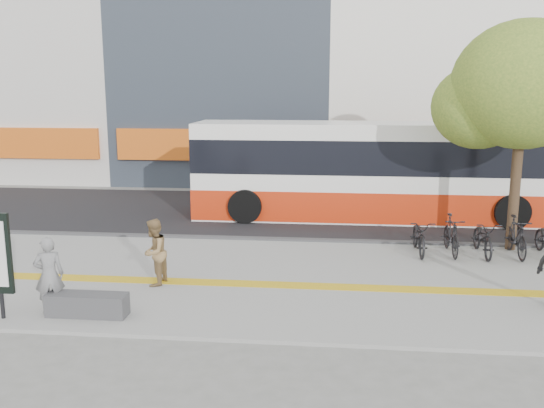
# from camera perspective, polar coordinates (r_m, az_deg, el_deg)

# --- Properties ---
(ground) EXTENTS (120.00, 120.00, 0.00)m
(ground) POSITION_cam_1_polar(r_m,az_deg,el_deg) (12.78, -4.37, -9.53)
(ground) COLOR slate
(ground) RESTS_ON ground
(sidewalk) EXTENTS (40.00, 7.00, 0.08)m
(sidewalk) POSITION_cam_1_polar(r_m,az_deg,el_deg) (14.16, -3.29, -7.23)
(sidewalk) COLOR gray
(sidewalk) RESTS_ON ground
(tactile_strip) EXTENTS (40.00, 0.45, 0.01)m
(tactile_strip) POSITION_cam_1_polar(r_m,az_deg,el_deg) (13.68, -3.62, -7.72)
(tactile_strip) COLOR gold
(tactile_strip) RESTS_ON sidewalk
(street) EXTENTS (40.00, 8.00, 0.06)m
(street) POSITION_cam_1_polar(r_m,az_deg,el_deg) (21.34, -0.09, -0.86)
(street) COLOR black
(street) RESTS_ON ground
(curb) EXTENTS (40.00, 0.25, 0.14)m
(curb) POSITION_cam_1_polar(r_m,az_deg,el_deg) (17.47, -1.46, -3.50)
(curb) COLOR #363638
(curb) RESTS_ON ground
(bench) EXTENTS (1.60, 0.45, 0.45)m
(bench) POSITION_cam_1_polar(r_m,az_deg,el_deg) (12.33, -17.55, -9.33)
(bench) COLOR #363638
(bench) RESTS_ON sidewalk
(street_tree) EXTENTS (4.40, 3.80, 6.31)m
(street_tree) POSITION_cam_1_polar(r_m,az_deg,el_deg) (17.30, 23.10, 10.35)
(street_tree) COLOR #342517
(street_tree) RESTS_ON sidewalk
(bus) EXTENTS (12.34, 2.93, 3.29)m
(bus) POSITION_cam_1_polar(r_m,az_deg,el_deg) (20.51, 9.90, 2.94)
(bus) COLOR white
(bus) RESTS_ON street
(bicycle_row) EXTENTS (4.82, 1.84, 1.07)m
(bicycle_row) POSITION_cam_1_polar(r_m,az_deg,el_deg) (16.84, 21.18, -3.04)
(bicycle_row) COLOR black
(bicycle_row) RESTS_ON sidewalk
(seated_woman) EXTENTS (0.68, 0.58, 1.57)m
(seated_woman) POSITION_cam_1_polar(r_m,az_deg,el_deg) (12.57, -20.89, -6.47)
(seated_woman) COLOR black
(seated_woman) RESTS_ON sidewalk
(pedestrian_tan) EXTENTS (0.68, 0.82, 1.54)m
(pedestrian_tan) POSITION_cam_1_polar(r_m,az_deg,el_deg) (13.62, -11.43, -4.64)
(pedestrian_tan) COLOR olive
(pedestrian_tan) RESTS_ON sidewalk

